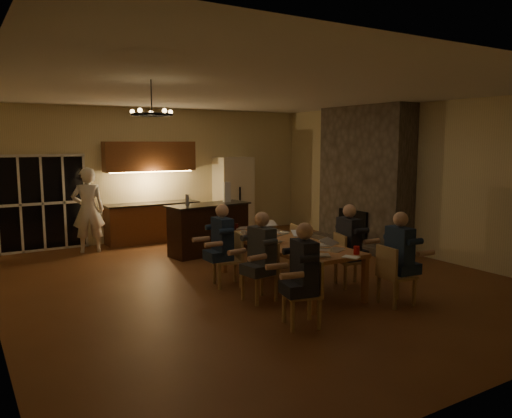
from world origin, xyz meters
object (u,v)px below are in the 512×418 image
Objects in this scene: mug_back at (243,233)px; person_left_near at (304,276)px; bar_island at (209,229)px; laptop_b at (335,243)px; bar_bottle at (187,200)px; laptop_d at (303,235)px; chair_right_mid at (351,260)px; can_cola at (237,227)px; chandelier at (152,115)px; chair_left_near at (301,293)px; chair_right_near at (397,275)px; redcup_mid at (253,236)px; mug_mid at (274,233)px; laptop_c at (271,236)px; laptop_e at (244,227)px; can_silver at (314,245)px; person_right_near at (399,258)px; laptop_a at (319,248)px; laptop_f at (270,225)px; dining_table at (287,264)px; chair_right_far at (305,248)px; person_left_mid at (262,258)px; person_left_far at (222,245)px; chair_left_far at (227,260)px; person_right_mid at (349,246)px; refrigerator at (233,195)px; chair_left_mid at (259,272)px; redcup_near at (357,250)px; plate_near at (324,245)px; plate_far at (283,233)px; standing_person at (88,210)px; plate_left at (304,253)px.

person_left_near is at bearing -102.21° from mug_back.
mug_back is at bearing -106.70° from bar_island.
bar_bottle is (-0.80, 3.73, 0.34)m from laptop_b.
chair_right_mid is at bearing -15.12° from laptop_d.
laptop_b is 2.39m from can_cola.
chandelier is 1.73× the size of laptop_b.
chair_left_near is 1.72m from chair_right_near.
redcup_mid is 1.00× the size of can_cola.
laptop_d is 0.72m from mug_mid.
laptop_c is at bearing 77.69° from chair_right_mid.
can_cola is (0.07, 0.39, -0.05)m from laptop_e.
laptop_e is 2.67× the size of redcup_mid.
can_silver is (2.43, -0.38, -1.94)m from chandelier.
laptop_e is (-1.12, 2.64, 0.17)m from person_right_near.
person_left_near is 4.31× the size of laptop_a.
laptop_f is (-0.49, 2.67, 0.42)m from chair_right_near.
laptop_a reaches higher than dining_table.
person_left_mid is (-1.65, -1.11, 0.24)m from chair_right_far.
chandelier reaches higher than person_left_far.
bar_island reaches higher than chair_left_far.
laptop_a reaches higher than can_silver.
chair_left_near is 0.97m from laptop_a.
chair_right_near reaches higher than mug_back.
chair_left_near is 0.64× the size of person_right_mid.
refrigerator reaches higher than laptop_d.
person_left_far is at bearing 73.78° from chair_right_mid.
laptop_a is at bearing -95.07° from laptop_d.
person_left_mid is (-0.02, -0.10, 0.24)m from chair_left_mid.
plate_near is (-0.02, 0.74, -0.05)m from redcup_near.
person_left_near reaches higher than laptop_e.
person_left_mid is 1.71m from laptop_e.
redcup_near reaches higher than plate_far.
laptop_d is at bearing -105.52° from refrigerator.
person_right_mid is (-0.04, 1.05, 0.00)m from person_right_near.
chair_left_mid is 1.39m from mug_back.
standing_person reaches higher than person_left_mid.
chair_left_mid and chair_right_mid have the same top height.
person_left_near is at bearing 12.12° from chair_left_far.
chair_right_near is 2.78× the size of laptop_b.
chandelier is (-3.27, 0.31, 2.31)m from chair_right_mid.
chandelier is 1.73× the size of laptop_e.
laptop_d is (-0.00, 0.81, 0.00)m from laptop_b.
mug_back is at bearing 92.92° from plate_left.
mug_mid is at bearing -109.39° from refrigerator.
person_left_far is (-2.50, -4.15, -0.31)m from refrigerator.
bar_island is 3.45m from plate_near.
chair_left_near is 2.78× the size of laptop_d.
mug_back is (1.83, -3.54, -0.13)m from standing_person.
laptop_b reaches higher than redcup_mid.
laptop_e reaches higher than plate_far.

